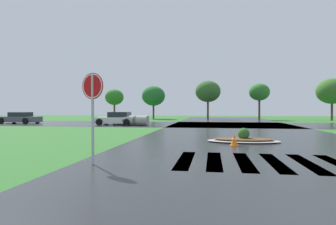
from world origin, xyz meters
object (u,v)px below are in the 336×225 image
at_px(stop_sign, 93,96).
at_px(median_island, 244,139).
at_px(car_white_sedan, 20,118).
at_px(drainage_pipe_stack, 131,120).
at_px(car_silver_hatch, 117,119).
at_px(traffic_cone, 234,140).

bearing_deg(stop_sign, median_island, 69.20).
bearing_deg(car_white_sedan, median_island, 152.95).
xyz_separation_m(stop_sign, median_island, (4.91, 6.27, -1.84)).
xyz_separation_m(stop_sign, drainage_pipe_stack, (-4.32, 18.43, -1.50)).
bearing_deg(drainage_pipe_stack, car_silver_hatch, 160.55).
bearing_deg(car_white_sedan, stop_sign, 135.28).
height_order(car_silver_hatch, car_white_sedan, car_silver_hatch).
distance_m(stop_sign, car_silver_hatch, 19.91).
xyz_separation_m(car_silver_hatch, car_white_sedan, (-11.15, 0.76, -0.03)).
xyz_separation_m(median_island, traffic_cone, (-0.55, -1.42, 0.12)).
bearing_deg(car_white_sedan, drainage_pipe_stack, 178.62).
bearing_deg(drainage_pipe_stack, stop_sign, -76.80).
bearing_deg(median_island, traffic_cone, -111.17).
height_order(median_island, car_white_sedan, car_white_sedan).
height_order(car_silver_hatch, traffic_cone, car_silver_hatch).
bearing_deg(median_island, stop_sign, -128.09).
distance_m(car_white_sedan, traffic_cone, 26.06).
bearing_deg(car_silver_hatch, car_white_sedan, -5.33).
xyz_separation_m(car_silver_hatch, traffic_cone, (10.24, -14.13, -0.35)).
xyz_separation_m(median_island, car_silver_hatch, (-10.79, 12.71, 0.46)).
bearing_deg(car_white_sedan, traffic_cone, 149.66).
relative_size(car_white_sedan, traffic_cone, 8.57).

